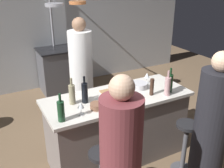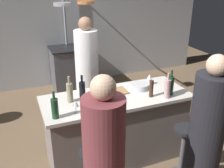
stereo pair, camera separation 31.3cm
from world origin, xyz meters
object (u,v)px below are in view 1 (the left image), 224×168
at_px(bar_stool_right, 185,145).
at_px(mixing_bowl_blue, 116,101).
at_px(wine_bottle_dark, 85,93).
at_px(wine_glass_by_chef, 147,76).
at_px(mixing_bowl_steel, 139,85).
at_px(guest_right, 210,134).
at_px(stove_range, 59,70).
at_px(wine_bottle_red, 170,83).
at_px(wine_bottle_green, 61,111).
at_px(pepper_mill, 152,87).
at_px(chef, 82,77).
at_px(mixing_bowl_wooden, 97,106).
at_px(cutting_board, 115,92).
at_px(wine_bottle_white, 72,94).
at_px(wine_bottle_rose, 168,86).
at_px(wine_glass_near_right_guest, 81,106).

height_order(bar_stool_right, mixing_bowl_blue, mixing_bowl_blue).
xyz_separation_m(bar_stool_right, wine_bottle_dark, (-0.99, 0.65, 0.65)).
distance_m(wine_glass_by_chef, mixing_bowl_steel, 0.21).
height_order(guest_right, mixing_bowl_blue, guest_right).
relative_size(wine_bottle_dark, mixing_bowl_steel, 1.50).
height_order(stove_range, wine_bottle_red, wine_bottle_red).
distance_m(bar_stool_right, wine_bottle_green, 1.55).
height_order(bar_stool_right, wine_bottle_dark, wine_bottle_dark).
xyz_separation_m(guest_right, pepper_mill, (-0.16, 0.80, 0.25)).
bearing_deg(mixing_bowl_blue, guest_right, -51.05).
bearing_deg(chef, wine_glass_by_chef, -56.81).
distance_m(guest_right, mixing_bowl_wooden, 1.21).
xyz_separation_m(pepper_mill, mixing_bowl_blue, (-0.49, 0.00, -0.07)).
bearing_deg(bar_stool_right, wine_bottle_dark, 146.88).
bearing_deg(mixing_bowl_steel, wine_bottle_green, -164.57).
distance_m(cutting_board, mixing_bowl_wooden, 0.46).
xyz_separation_m(chef, mixing_bowl_steel, (0.41, -0.99, 0.15)).
bearing_deg(pepper_mill, mixing_bowl_steel, 95.04).
bearing_deg(wine_bottle_white, chef, 63.28).
distance_m(stove_range, wine_bottle_green, 2.86).
height_order(cutting_board, wine_bottle_green, wine_bottle_green).
bearing_deg(mixing_bowl_blue, wine_bottle_dark, 148.19).
bearing_deg(mixing_bowl_wooden, wine_glass_by_chef, 20.53).
height_order(guest_right, cutting_board, guest_right).
distance_m(wine_bottle_rose, wine_glass_near_right_guest, 1.10).
bearing_deg(wine_glass_near_right_guest, pepper_mill, 2.96).
bearing_deg(wine_bottle_white, wine_bottle_dark, -15.92).
distance_m(wine_bottle_rose, wine_glass_by_chef, 0.42).
xyz_separation_m(wine_bottle_dark, mixing_bowl_blue, (0.31, -0.19, -0.09)).
bearing_deg(mixing_bowl_blue, pepper_mill, -0.38).
bearing_deg(wine_glass_by_chef, wine_bottle_green, -163.06).
bearing_deg(wine_bottle_red, wine_bottle_dark, 167.76).
relative_size(chef, guest_right, 1.04).
xyz_separation_m(cutting_board, wine_bottle_dark, (-0.43, -0.08, 0.12)).
height_order(pepper_mill, wine_bottle_green, wine_bottle_green).
bearing_deg(wine_bottle_green, bar_stool_right, -15.76).
relative_size(stove_range, wine_glass_near_right_guest, 6.10).
bearing_deg(wine_bottle_dark, guest_right, -46.10).
bearing_deg(wine_bottle_red, wine_bottle_white, 167.33).
bearing_deg(wine_bottle_rose, cutting_board, 145.36).
bearing_deg(stove_range, wine_bottle_white, -103.08).
bearing_deg(stove_range, wine_bottle_dark, -99.74).
bearing_deg(mixing_bowl_wooden, pepper_mill, 0.33).
height_order(wine_bottle_rose, mixing_bowl_steel, wine_bottle_rose).
bearing_deg(cutting_board, wine_glass_near_right_guest, -150.82).
height_order(wine_bottle_white, wine_bottle_green, wine_bottle_white).
xyz_separation_m(chef, guest_right, (0.59, -2.03, -0.03)).
height_order(bar_stool_right, wine_glass_near_right_guest, wine_glass_near_right_guest).
xyz_separation_m(pepper_mill, wine_glass_near_right_guest, (-0.94, -0.05, 0.00)).
bearing_deg(wine_bottle_green, chef, 60.77).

